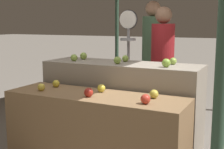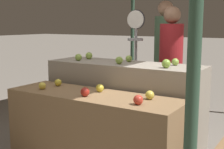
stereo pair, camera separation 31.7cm
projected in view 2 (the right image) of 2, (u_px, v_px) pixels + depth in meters
display_counter_front at (93, 135)px, 3.03m from camera, size 1.76×0.55×0.81m
display_counter_back at (124, 109)px, 3.51m from camera, size 1.76×0.55×1.04m
apple_front_0 at (42, 86)px, 3.17m from camera, size 0.07×0.07×0.07m
apple_front_1 at (85, 92)px, 2.86m from camera, size 0.08×0.08×0.08m
apple_front_2 at (138, 100)px, 2.57m from camera, size 0.08×0.08×0.08m
apple_front_3 at (58, 83)px, 3.34m from camera, size 0.08×0.08×0.08m
apple_front_4 at (100, 88)px, 3.05m from camera, size 0.08×0.08×0.08m
apple_front_5 at (150, 95)px, 2.75m from camera, size 0.08×0.08×0.08m
apple_back_0 at (78, 57)px, 3.62m from camera, size 0.08×0.08×0.08m
apple_back_1 at (119, 60)px, 3.33m from camera, size 0.08×0.08×0.08m
apple_back_2 at (166, 64)px, 3.03m from camera, size 0.09×0.09×0.09m
apple_back_3 at (89, 56)px, 3.79m from camera, size 0.08×0.08×0.08m
apple_back_4 at (129, 59)px, 3.52m from camera, size 0.07×0.07×0.07m
apple_back_5 at (175, 62)px, 3.22m from camera, size 0.07×0.07×0.07m
produce_scale at (136, 46)px, 4.05m from camera, size 0.25×0.20×1.64m
person_vendor_at_scale at (171, 60)px, 4.09m from camera, size 0.34×0.34×1.69m
person_customer_left at (164, 49)px, 4.90m from camera, size 0.35×0.35×1.82m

